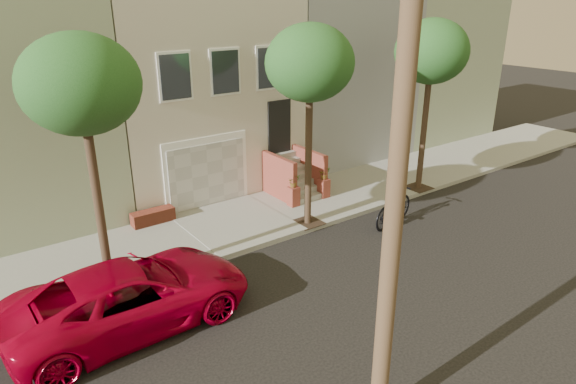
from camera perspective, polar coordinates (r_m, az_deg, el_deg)
ground at (r=13.55m, az=9.24°, el=-10.67°), size 90.00×90.00×0.00m
sidewalk at (r=17.19m, az=-3.41°, el=-2.90°), size 40.00×3.70×0.15m
house_row at (r=21.13m, az=-12.46°, el=11.38°), size 33.10×11.70×7.00m
tree_left at (r=12.28m, az=-22.45°, el=11.02°), size 2.70×2.57×6.30m
tree_mid at (r=15.20m, az=2.50°, el=14.27°), size 2.70×2.57×6.30m
tree_right at (r=19.10m, az=15.98°, el=14.96°), size 2.70×2.57×6.30m
pickup_truck at (r=12.20m, az=-17.34°, el=-11.16°), size 5.57×2.66×1.53m
motorcycle at (r=16.93m, az=11.93°, el=-1.58°), size 2.28×1.11×1.32m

